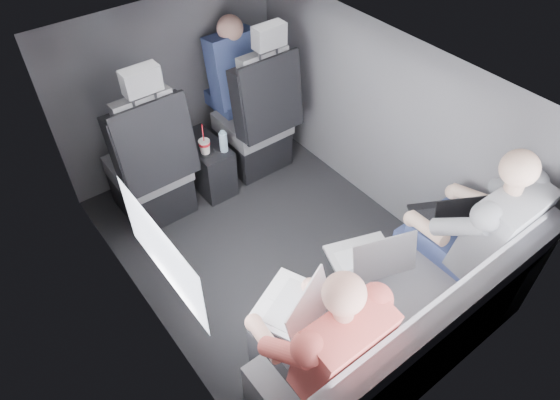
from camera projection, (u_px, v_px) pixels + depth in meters
floor at (277, 251)px, 3.45m from camera, size 2.60×2.60×0.00m
ceiling at (275, 78)px, 2.51m from camera, size 2.60×2.60×0.00m
panel_left at (138, 248)px, 2.58m from camera, size 0.02×2.60×1.35m
panel_right at (382, 125)px, 3.38m from camera, size 0.02×2.60×1.35m
panel_front at (171, 87)px, 3.72m from camera, size 1.80×0.02×1.35m
panel_back at (451, 329)px, 2.24m from camera, size 1.80×0.02×1.35m
side_window at (162, 253)px, 2.27m from camera, size 0.02×0.75×0.42m
seatbelt at (269, 88)px, 3.48m from camera, size 0.35×0.11×0.59m
front_seat_left at (151, 171)px, 3.45m from camera, size 0.52×0.58×1.26m
front_seat_right at (257, 124)px, 3.85m from camera, size 0.52×0.58×1.26m
center_console at (207, 165)px, 3.81m from camera, size 0.24×0.48×0.41m
rear_bench at (398, 336)px, 2.63m from camera, size 1.60×0.57×0.92m
soda_cup at (205, 146)px, 3.55m from camera, size 0.08×0.08×0.25m
water_bottle at (223, 142)px, 3.56m from camera, size 0.06×0.06×0.17m
laptop_white at (295, 306)px, 2.37m from camera, size 0.43×0.46×0.26m
laptop_silver at (369, 256)px, 2.60m from camera, size 0.41×0.41×0.25m
laptop_black at (445, 215)px, 2.82m from camera, size 0.36×0.39×0.21m
passenger_rear_left at (319, 343)px, 2.25m from camera, size 0.49×0.61×1.20m
passenger_rear_right at (471, 231)px, 2.72m from camera, size 0.52×0.63×1.25m
passenger_front_right at (233, 72)px, 3.75m from camera, size 0.38×0.38×0.75m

